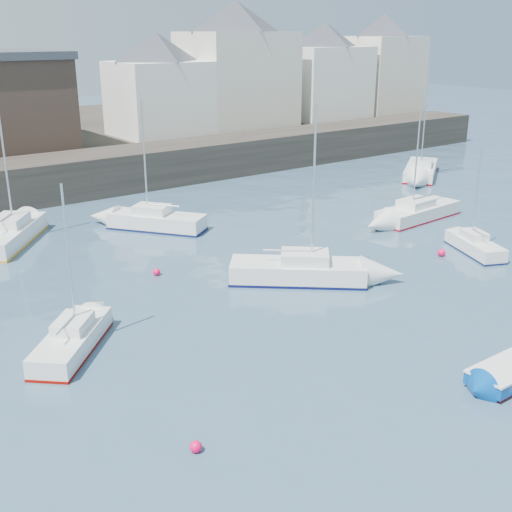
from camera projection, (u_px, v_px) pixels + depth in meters
water at (459, 387)px, 22.58m from camera, size 220.00×220.00×0.00m
quay_wall at (75, 175)px, 48.57m from camera, size 90.00×5.00×3.00m
land_strip at (4, 145)px, 62.22m from camera, size 90.00×32.00×2.80m
bldg_east_a at (237, 64)px, 62.71m from camera, size 13.36×13.36×11.80m
bldg_east_b at (323, 70)px, 68.85m from camera, size 11.88×11.88×9.95m
bldg_east_c at (382, 63)px, 73.75m from camera, size 11.14×11.14×10.95m
bldg_east_d at (159, 84)px, 57.74m from camera, size 11.14×11.14×8.95m
blue_dinghy at (512, 371)px, 22.83m from camera, size 3.58×1.89×0.68m
sailboat_a at (72, 340)px, 25.00m from camera, size 4.61×4.81×6.57m
sailboat_b at (299, 271)px, 31.92m from camera, size 6.54×6.03×8.69m
sailboat_c at (475, 245)px, 36.09m from camera, size 3.04×4.57×5.76m
sailboat_d at (418, 212)px, 42.50m from camera, size 6.78×2.57×8.49m
sailboat_f at (156, 221)px, 40.34m from camera, size 5.22×6.11×7.99m
sailboat_g at (421, 170)px, 55.25m from camera, size 7.48×6.30×9.47m
sailboat_h at (10, 234)px, 37.64m from camera, size 5.95×6.79×8.86m
buoy_near at (196, 452)px, 19.09m from camera, size 0.38×0.38×0.38m
buoy_mid at (441, 256)px, 35.67m from camera, size 0.44×0.44×0.44m
buoy_far at (157, 275)px, 32.89m from camera, size 0.38×0.38×0.38m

